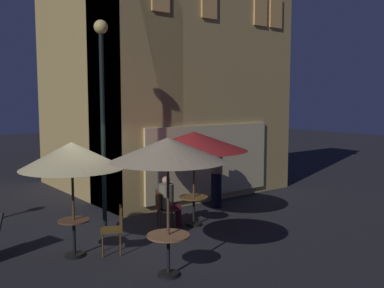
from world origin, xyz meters
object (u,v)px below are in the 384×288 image
street_lamp_near_corner (102,93)px  patio_umbrella_1 (72,156)px  cafe_table_0 (168,246)px  cafe_chair_0 (116,225)px  patron_standing_1 (216,176)px  patio_umbrella_0 (168,150)px  cafe_table_1 (74,232)px  patron_seated_0 (168,198)px  patio_umbrella_2 (194,141)px  cafe_chair_1 (162,206)px  cafe_table_2 (194,205)px

street_lamp_near_corner → patio_umbrella_1: size_ratio=2.12×
cafe_table_0 → patio_umbrella_1: (-0.91, 1.92, 1.45)m
street_lamp_near_corner → patio_umbrella_1: 1.97m
patio_umbrella_1 → cafe_chair_0: patio_umbrella_1 is taller
street_lamp_near_corner → patron_standing_1: street_lamp_near_corner is taller
patio_umbrella_0 → street_lamp_near_corner: bearing=85.0°
cafe_table_1 → patron_seated_0: bearing=10.4°
cafe_table_0 → patio_umbrella_2: 3.46m
cafe_table_0 → cafe_chair_1: cafe_chair_1 is taller
patron_standing_1 → patio_umbrella_0: bearing=84.3°
cafe_table_0 → cafe_chair_0: size_ratio=0.79×
cafe_table_1 → patio_umbrella_2: 3.54m
patio_umbrella_1 → patron_standing_1: size_ratio=1.27×
patron_seated_0 → cafe_chair_0: bearing=-133.9°
cafe_table_0 → cafe_chair_0: (-0.19, 1.56, 0.03)m
patio_umbrella_2 → cafe_chair_0: 2.91m
cafe_chair_0 → patron_standing_1: bearing=-132.4°
cafe_chair_0 → patron_seated_0: 2.02m
cafe_table_1 → patio_umbrella_1: bearing=90.0°
cafe_table_2 → cafe_chair_0: cafe_chair_0 is taller
cafe_table_1 → patron_standing_1: bearing=14.7°
patio_umbrella_2 → cafe_chair_1: bearing=157.9°
cafe_table_2 → patio_umbrella_2: patio_umbrella_2 is taller
patio_umbrella_0 → patio_umbrella_1: 2.14m
patio_umbrella_1 → patron_standing_1: patio_umbrella_1 is taller
cafe_table_0 → patio_umbrella_2: size_ratio=0.29×
cafe_chair_1 → patio_umbrella_2: bearing=0.0°
cafe_table_0 → cafe_table_2: cafe_table_0 is taller
patio_umbrella_2 → patron_standing_1: bearing=32.5°
street_lamp_near_corner → patio_umbrella_2: bearing=-21.5°
cafe_table_2 → patio_umbrella_1: 3.50m
cafe_chair_0 → patron_standing_1: (4.03, 1.60, 0.33)m
street_lamp_near_corner → cafe_chair_1: (1.27, -0.49, -2.67)m
street_lamp_near_corner → cafe_table_0: size_ratio=6.41×
cafe_table_1 → patron_standing_1: (4.76, 1.25, 0.41)m
patio_umbrella_1 → cafe_chair_0: 1.63m
cafe_table_1 → patio_umbrella_1: patio_umbrella_1 is taller
cafe_table_1 → patio_umbrella_0: bearing=-64.5°
cafe_table_0 → cafe_table_2: size_ratio=1.05×
patio_umbrella_0 → cafe_chair_0: size_ratio=2.58×
cafe_table_0 → patio_umbrella_1: 2.57m
patio_umbrella_0 → patron_seated_0: bearing=55.3°
street_lamp_near_corner → cafe_table_2: (1.99, -0.78, -2.70)m
cafe_table_1 → patio_umbrella_2: bearing=4.2°
patio_umbrella_0 → patron_standing_1: patio_umbrella_0 is taller
patron_seated_0 → patron_standing_1: patron_standing_1 is taller
cafe_table_2 → cafe_chair_1: (-0.72, 0.29, 0.03)m
cafe_table_2 → patron_standing_1: patron_standing_1 is taller
cafe_chair_0 → patron_seated_0: size_ratio=0.76×
patio_umbrella_2 → cafe_chair_1: (-0.72, 0.29, -1.52)m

